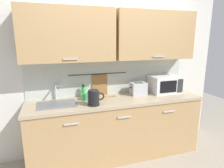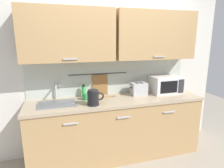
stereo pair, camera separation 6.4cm
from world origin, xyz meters
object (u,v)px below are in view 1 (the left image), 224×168
at_px(microwave, 164,84).
at_px(dish_soap_bottle, 83,92).
at_px(mug_near_sink, 86,97).
at_px(electric_kettle, 94,98).
at_px(wooden_spoon, 109,97).
at_px(toaster, 138,89).

distance_m(microwave, dish_soap_bottle, 1.31).
xyz_separation_m(microwave, dish_soap_bottle, (-1.30, 0.11, -0.05)).
bearing_deg(dish_soap_bottle, mug_near_sink, -86.38).
distance_m(dish_soap_bottle, mug_near_sink, 0.14).
height_order(microwave, mug_near_sink, microwave).
bearing_deg(electric_kettle, wooden_spoon, 43.57).
relative_size(dish_soap_bottle, mug_near_sink, 1.63).
relative_size(microwave, dish_soap_bottle, 2.35).
xyz_separation_m(microwave, mug_near_sink, (-1.29, -0.02, -0.09)).
bearing_deg(electric_kettle, mug_near_sink, 104.24).
xyz_separation_m(electric_kettle, mug_near_sink, (-0.06, 0.25, -0.05)).
relative_size(microwave, toaster, 1.80).
height_order(electric_kettle, dish_soap_bottle, electric_kettle).
bearing_deg(mug_near_sink, electric_kettle, -75.76).
bearing_deg(toaster, dish_soap_bottle, 172.88).
bearing_deg(microwave, toaster, 179.13).
relative_size(dish_soap_bottle, toaster, 0.77).
height_order(dish_soap_bottle, mug_near_sink, dish_soap_bottle).
distance_m(mug_near_sink, toaster, 0.83).
xyz_separation_m(microwave, electric_kettle, (-1.23, -0.27, -0.03)).
relative_size(electric_kettle, mug_near_sink, 1.89).
height_order(dish_soap_bottle, wooden_spoon, dish_soap_bottle).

